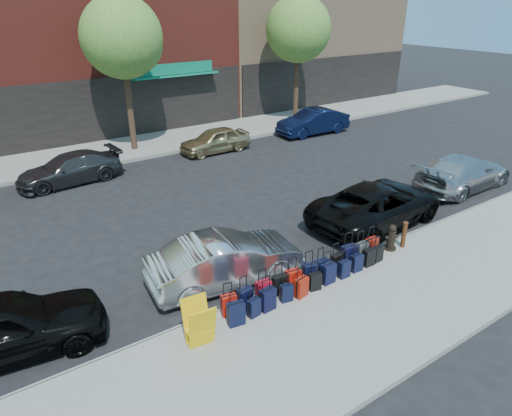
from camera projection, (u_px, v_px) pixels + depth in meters
ground at (219, 222)px, 16.05m from camera, size 120.00×120.00×0.00m
sidewalk_near at (352, 318)px, 11.14m from camera, size 60.00×4.00×0.15m
sidewalk_far at (122, 149)px, 23.52m from camera, size 60.00×4.00×0.15m
curb_near at (300, 280)px, 12.65m from camera, size 60.00×0.08×0.15m
curb_far at (136, 160)px, 22.00m from camera, size 60.00×0.08×0.15m
tree_center at (125, 39)px, 21.23m from camera, size 3.80×3.80×7.27m
tree_right at (300, 31)px, 26.58m from camera, size 3.80×3.80×7.27m
suitcase_front_0 at (229, 305)px, 11.03m from camera, size 0.40×0.27×0.90m
suitcase_front_1 at (245, 299)px, 11.25m from camera, size 0.41×0.27×0.92m
suitcase_front_2 at (263, 291)px, 11.56m from camera, size 0.38×0.21×0.91m
suitcase_front_3 at (279, 285)px, 11.82m from camera, size 0.39×0.24×0.88m
suitcase_front_4 at (293, 280)px, 11.96m from camera, size 0.43×0.27×0.97m
suitcase_front_5 at (309, 274)px, 12.24m from camera, size 0.43×0.28×0.97m
suitcase_front_6 at (321, 268)px, 12.54m from camera, size 0.39×0.24×0.89m
suitcase_front_7 at (336, 263)px, 12.81m from camera, size 0.38×0.23×0.87m
suitcase_front_8 at (349, 256)px, 13.01m from camera, size 0.47×0.29×1.07m
suitcase_front_9 at (361, 253)px, 13.23m from camera, size 0.42×0.24×1.00m
suitcase_front_10 at (371, 247)px, 13.54m from camera, size 0.41×0.24×0.97m
suitcase_back_0 at (236, 314)px, 10.71m from camera, size 0.43×0.29×0.95m
suitcase_back_1 at (254, 307)px, 11.01m from camera, size 0.34×0.23×0.76m
suitcase_back_2 at (268, 299)px, 11.21m from camera, size 0.41×0.26×0.95m
suitcase_back_3 at (286, 293)px, 11.56m from camera, size 0.35×0.24×0.76m
suitcase_back_4 at (301, 287)px, 11.73m from camera, size 0.40×0.28×0.87m
suitcase_back_5 at (315, 282)px, 12.01m from camera, size 0.36×0.25×0.79m
suitcase_back_6 at (328, 273)px, 12.28m from camera, size 0.40×0.24×0.94m
suitcase_back_7 at (344, 269)px, 12.54m from camera, size 0.34×0.20×0.80m
suitcase_back_8 at (357, 263)px, 12.82m from camera, size 0.35×0.21×0.82m
suitcase_back_9 at (369, 257)px, 13.09m from camera, size 0.36×0.22×0.84m
suitcase_back_10 at (378, 254)px, 13.31m from camera, size 0.34×0.21×0.78m
fire_hydrant at (391, 238)px, 13.89m from camera, size 0.42×0.37×0.82m
bollard at (404, 234)px, 13.99m from camera, size 0.16×0.16×0.85m
display_rack at (199, 324)px, 10.01m from camera, size 0.66×0.72×1.08m
car_near_0 at (1, 328)px, 9.81m from camera, size 4.52×2.28×1.48m
car_near_1 at (226, 260)px, 12.39m from camera, size 4.42×1.93×1.41m
car_near_2 at (377, 204)px, 15.68m from camera, size 5.45×2.87×1.46m
car_near_3 at (463, 172)px, 18.61m from camera, size 4.90×2.10×1.41m
car_far_1 at (69, 169)px, 19.22m from camera, size 4.42×2.08×1.25m
car_far_2 at (215, 140)px, 23.09m from camera, size 3.66×1.51×1.24m
car_far_3 at (313, 122)px, 26.13m from camera, size 4.37×1.69×1.42m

